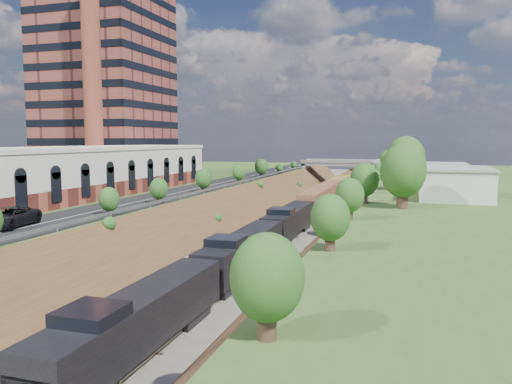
# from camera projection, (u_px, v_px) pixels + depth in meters

# --- Properties ---
(platform_left) EXTENTS (44.00, 180.00, 5.00)m
(platform_left) POSITION_uv_depth(u_px,v_px,m) (123.00, 197.00, 92.36)
(platform_left) COLOR #3B5D26
(platform_left) RESTS_ON ground
(embankment_left) EXTENTS (10.00, 180.00, 10.00)m
(embankment_left) POSITION_uv_depth(u_px,v_px,m) (235.00, 215.00, 86.10)
(embankment_left) COLOR brown
(embankment_left) RESTS_ON ground
(embankment_right) EXTENTS (10.00, 180.00, 10.00)m
(embankment_right) POSITION_uv_depth(u_px,v_px,m) (364.00, 222.00, 79.57)
(embankment_right) COLOR brown
(embankment_right) RESTS_ON ground
(rail_left_track) EXTENTS (1.58, 180.00, 0.18)m
(rail_left_track) POSITION_uv_depth(u_px,v_px,m) (282.00, 217.00, 83.60)
(rail_left_track) COLOR gray
(rail_left_track) RESTS_ON ground
(rail_right_track) EXTENTS (1.58, 180.00, 0.18)m
(rail_right_track) POSITION_uv_depth(u_px,v_px,m) (313.00, 219.00, 82.06)
(rail_right_track) COLOR gray
(rail_right_track) RESTS_ON ground
(road) EXTENTS (8.00, 180.00, 0.10)m
(road) POSITION_uv_depth(u_px,v_px,m) (210.00, 186.00, 86.91)
(road) COLOR black
(road) RESTS_ON platform_left
(guardrail) EXTENTS (0.10, 171.00, 0.70)m
(guardrail) POSITION_uv_depth(u_px,v_px,m) (232.00, 183.00, 85.45)
(guardrail) COLOR #99999E
(guardrail) RESTS_ON platform_left
(commercial_building) EXTENTS (14.30, 62.30, 7.00)m
(commercial_building) POSITION_uv_depth(u_px,v_px,m) (66.00, 172.00, 69.37)
(commercial_building) COLOR brown
(commercial_building) RESTS_ON platform_left
(highrise_tower) EXTENTS (22.00, 22.00, 53.90)m
(highrise_tower) POSITION_uv_depth(u_px,v_px,m) (105.00, 44.00, 103.84)
(highrise_tower) COLOR brown
(highrise_tower) RESTS_ON platform_left
(smokestack) EXTENTS (3.20, 3.20, 40.00)m
(smokestack) POSITION_uv_depth(u_px,v_px,m) (92.00, 71.00, 87.10)
(smokestack) COLOR brown
(smokestack) RESTS_ON platform_left
(overpass) EXTENTS (24.50, 8.30, 7.40)m
(overpass) POSITION_uv_depth(u_px,v_px,m) (345.00, 168.00, 141.18)
(overpass) COLOR gray
(overpass) RESTS_ON ground
(white_building_near) EXTENTS (9.00, 12.00, 4.00)m
(white_building_near) POSITION_uv_depth(u_px,v_px,m) (454.00, 184.00, 67.54)
(white_building_near) COLOR silver
(white_building_near) RESTS_ON platform_right
(white_building_far) EXTENTS (8.00, 10.00, 3.60)m
(white_building_far) POSITION_uv_depth(u_px,v_px,m) (441.00, 175.00, 88.60)
(white_building_far) COLOR silver
(white_building_far) RESTS_ON platform_right
(tree_right_large) EXTENTS (5.25, 5.25, 7.61)m
(tree_right_large) POSITION_uv_depth(u_px,v_px,m) (403.00, 171.00, 57.83)
(tree_right_large) COLOR #473323
(tree_right_large) RESTS_ON platform_right
(tree_left_crest) EXTENTS (2.45, 2.45, 3.55)m
(tree_left_crest) POSITION_uv_depth(u_px,v_px,m) (85.00, 202.00, 47.63)
(tree_left_crest) COLOR #473323
(tree_left_crest) RESTS_ON platform_left
(freight_train) EXTENTS (3.05, 139.15, 4.56)m
(freight_train) POSITION_uv_depth(u_px,v_px,m) (321.00, 198.00, 89.59)
(freight_train) COLOR black
(freight_train) RESTS_ON ground
(suv) EXTENTS (4.13, 6.99, 1.82)m
(suv) POSITION_uv_depth(u_px,v_px,m) (9.00, 217.00, 45.15)
(suv) COLOR black
(suv) RESTS_ON road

